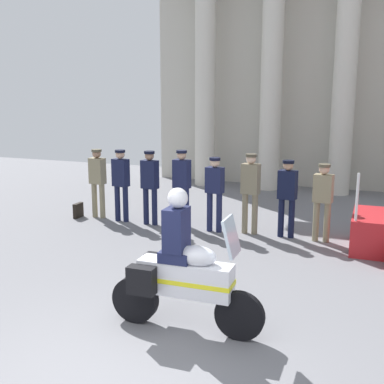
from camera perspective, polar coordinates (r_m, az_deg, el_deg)
colonnade_backdrop at (r=15.93m, az=13.70°, el=15.45°), size 10.31×1.51×8.17m
officer_in_row_0 at (r=12.15m, az=-10.95°, el=1.65°), size 0.41×0.27×1.70m
officer_in_row_1 at (r=11.70m, az=-8.29°, el=1.44°), size 0.41×0.27×1.72m
officer_in_row_2 at (r=11.32m, az=-4.94°, el=1.21°), size 0.41×0.27×1.73m
officer_in_row_3 at (r=11.13m, az=-1.21°, el=1.19°), size 0.41×0.27×1.77m
officer_in_row_4 at (r=10.72m, az=2.65°, el=0.43°), size 0.41×0.27×1.66m
officer_in_row_5 at (r=10.63m, az=6.83°, el=0.57°), size 0.41×0.27×1.76m
officer_in_row_6 at (r=10.49m, az=11.04°, el=-0.05°), size 0.41×0.27×1.66m
officer_in_row_7 at (r=10.35m, az=15.00°, el=-0.49°), size 0.41×0.27×1.63m
motorcycle_with_rider at (r=6.38m, az=-1.38°, el=-9.31°), size 2.09×0.71×1.90m
briefcase_on_ground at (r=12.41m, az=-13.12°, el=-2.10°), size 0.10×0.32×0.36m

